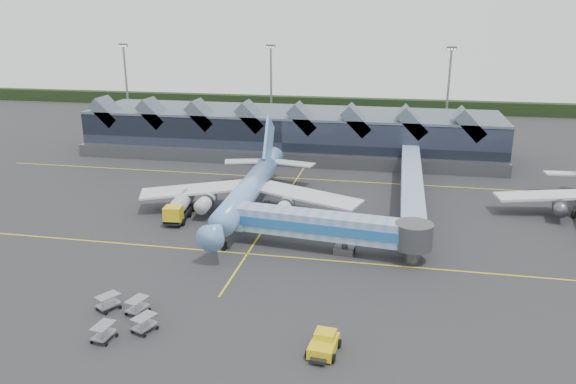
% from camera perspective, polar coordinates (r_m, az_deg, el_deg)
% --- Properties ---
extents(ground, '(260.00, 260.00, 0.00)m').
position_cam_1_polar(ground, '(80.90, -2.66, -4.04)').
color(ground, '#242426').
rests_on(ground, ground).
extents(taxi_stripes, '(120.00, 60.00, 0.01)m').
position_cam_1_polar(taxi_stripes, '(90.02, -1.15, -1.74)').
color(taxi_stripes, yellow).
rests_on(taxi_stripes, ground).
extents(tree_line_far, '(260.00, 4.00, 4.00)m').
position_cam_1_polar(tree_line_far, '(185.96, 5.52, 8.90)').
color(tree_line_far, black).
rests_on(tree_line_far, ground).
extents(terminal, '(90.00, 22.25, 12.52)m').
position_cam_1_polar(terminal, '(125.07, 0.23, 6.09)').
color(terminal, black).
rests_on(terminal, ground).
extents(light_masts, '(132.40, 42.56, 22.45)m').
position_cam_1_polar(light_masts, '(136.89, 12.45, 9.91)').
color(light_masts, gray).
rests_on(light_masts, ground).
extents(main_airliner, '(35.68, 40.99, 13.18)m').
position_cam_1_polar(main_airliner, '(87.76, -3.89, 0.37)').
color(main_airliner, '#71A4E5').
rests_on(main_airliner, ground).
extents(jet_bridge, '(27.59, 7.09, 5.29)m').
position_cam_1_polar(jet_bridge, '(73.05, 4.85, -3.63)').
color(jet_bridge, '#7295BE').
rests_on(jet_bridge, ground).
extents(fuel_truck, '(3.72, 10.23, 3.40)m').
position_cam_1_polar(fuel_truck, '(87.35, -10.87, -1.36)').
color(fuel_truck, black).
rests_on(fuel_truck, ground).
extents(pushback_tug, '(3.02, 4.42, 1.87)m').
position_cam_1_polar(pushback_tug, '(53.53, 3.65, -15.18)').
color(pushback_tug, gold).
rests_on(pushback_tug, ground).
extents(baggage_carts, '(8.02, 8.15, 1.64)m').
position_cam_1_polar(baggage_carts, '(60.11, -16.34, -11.88)').
color(baggage_carts, gray).
rests_on(baggage_carts, ground).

